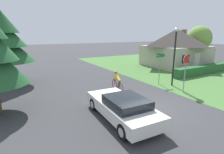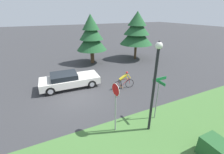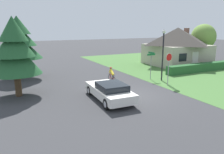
% 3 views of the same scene
% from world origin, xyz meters
% --- Properties ---
extents(ground_plane, '(140.00, 140.00, 0.00)m').
position_xyz_m(ground_plane, '(0.00, 0.00, 0.00)').
color(ground_plane, '#38383A').
extents(sedan_left_lane, '(2.10, 4.74, 1.26)m').
position_xyz_m(sedan_left_lane, '(-1.96, -0.29, 0.65)').
color(sedan_left_lane, silver).
rests_on(sedan_left_lane, ground).
extents(cyclist, '(0.44, 1.82, 1.46)m').
position_xyz_m(cyclist, '(0.18, 3.63, 0.70)').
color(cyclist, black).
rests_on(cyclist, ground).
extents(stop_sign, '(0.65, 0.07, 2.74)m').
position_xyz_m(stop_sign, '(4.13, 0.94, 1.91)').
color(stop_sign, gray).
rests_on(stop_sign, ground).
extents(street_lamp, '(0.31, 0.31, 4.69)m').
position_xyz_m(street_lamp, '(4.83, 2.59, 2.92)').
color(street_lamp, black).
rests_on(street_lamp, ground).
extents(street_name_sign, '(0.90, 0.90, 2.60)m').
position_xyz_m(street_name_sign, '(4.22, 3.48, 1.81)').
color(street_name_sign, gray).
rests_on(street_name_sign, ground).
extents(conifer_tall_near, '(3.51, 3.51, 5.61)m').
position_xyz_m(conifer_tall_near, '(-7.39, 3.54, 3.32)').
color(conifer_tall_near, '#4C3823').
rests_on(conifer_tall_near, ground).
extents(conifer_tall_far, '(4.15, 4.15, 5.89)m').
position_xyz_m(conifer_tall_far, '(-6.71, 9.29, 3.64)').
color(conifer_tall_far, '#4C3823').
rests_on(conifer_tall_far, ground).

